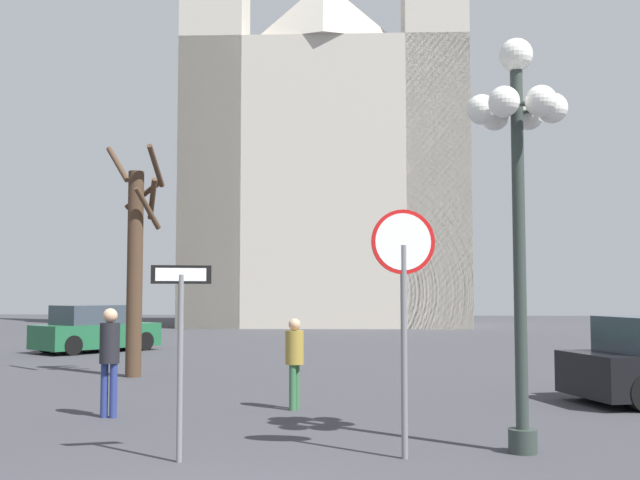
{
  "coord_description": "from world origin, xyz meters",
  "views": [
    {
      "loc": [
        1.64,
        -6.22,
        2.03
      ],
      "look_at": [
        -0.56,
        20.14,
        3.84
      ],
      "focal_mm": 42.61,
      "sensor_mm": 36.0,
      "label": 1
    }
  ],
  "objects_px": {
    "one_way_arrow_sign": "(181,336)",
    "bare_tree": "(136,262)",
    "stop_sign": "(404,282)",
    "pedestrian_walking": "(110,351)",
    "cathedral": "(326,150)",
    "parked_car_far_green": "(95,330)",
    "street_lamp": "(518,152)",
    "pedestrian_standing": "(294,355)"
  },
  "relations": [
    {
      "from": "one_way_arrow_sign",
      "to": "bare_tree",
      "type": "relative_size",
      "value": 0.42
    },
    {
      "from": "stop_sign",
      "to": "pedestrian_walking",
      "type": "height_order",
      "value": "stop_sign"
    },
    {
      "from": "one_way_arrow_sign",
      "to": "cathedral",
      "type": "bearing_deg",
      "value": 91.61
    },
    {
      "from": "stop_sign",
      "to": "bare_tree",
      "type": "xyz_separation_m",
      "value": [
        -6.21,
        8.44,
        0.6
      ]
    },
    {
      "from": "one_way_arrow_sign",
      "to": "parked_car_far_green",
      "type": "height_order",
      "value": "one_way_arrow_sign"
    },
    {
      "from": "one_way_arrow_sign",
      "to": "street_lamp",
      "type": "relative_size",
      "value": 0.44
    },
    {
      "from": "street_lamp",
      "to": "pedestrian_standing",
      "type": "distance_m",
      "value": 5.47
    },
    {
      "from": "cathedral",
      "to": "parked_car_far_green",
      "type": "bearing_deg",
      "value": -107.18
    },
    {
      "from": "stop_sign",
      "to": "parked_car_far_green",
      "type": "height_order",
      "value": "stop_sign"
    },
    {
      "from": "stop_sign",
      "to": "bare_tree",
      "type": "relative_size",
      "value": 0.55
    },
    {
      "from": "street_lamp",
      "to": "bare_tree",
      "type": "bearing_deg",
      "value": 133.98
    },
    {
      "from": "bare_tree",
      "to": "pedestrian_walking",
      "type": "bearing_deg",
      "value": -75.3
    },
    {
      "from": "cathedral",
      "to": "pedestrian_walking",
      "type": "bearing_deg",
      "value": -91.66
    },
    {
      "from": "cathedral",
      "to": "one_way_arrow_sign",
      "type": "distance_m",
      "value": 37.75
    },
    {
      "from": "street_lamp",
      "to": "parked_car_far_green",
      "type": "bearing_deg",
      "value": 126.96
    },
    {
      "from": "bare_tree",
      "to": "street_lamp",
      "type": "bearing_deg",
      "value": -46.02
    },
    {
      "from": "one_way_arrow_sign",
      "to": "pedestrian_walking",
      "type": "height_order",
      "value": "one_way_arrow_sign"
    },
    {
      "from": "stop_sign",
      "to": "pedestrian_walking",
      "type": "relative_size",
      "value": 1.73
    },
    {
      "from": "pedestrian_walking",
      "to": "cathedral",
      "type": "bearing_deg",
      "value": 88.34
    },
    {
      "from": "pedestrian_standing",
      "to": "bare_tree",
      "type": "bearing_deg",
      "value": 133.14
    },
    {
      "from": "one_way_arrow_sign",
      "to": "pedestrian_standing",
      "type": "distance_m",
      "value": 4.27
    },
    {
      "from": "one_way_arrow_sign",
      "to": "pedestrian_standing",
      "type": "xyz_separation_m",
      "value": [
        0.9,
        4.13,
        -0.56
      ]
    },
    {
      "from": "one_way_arrow_sign",
      "to": "pedestrian_standing",
      "type": "bearing_deg",
      "value": 77.7
    },
    {
      "from": "stop_sign",
      "to": "street_lamp",
      "type": "relative_size",
      "value": 0.57
    },
    {
      "from": "pedestrian_walking",
      "to": "bare_tree",
      "type": "bearing_deg",
      "value": 104.7
    },
    {
      "from": "parked_car_far_green",
      "to": "pedestrian_standing",
      "type": "distance_m",
      "value": 14.6
    },
    {
      "from": "bare_tree",
      "to": "pedestrian_standing",
      "type": "height_order",
      "value": "bare_tree"
    },
    {
      "from": "street_lamp",
      "to": "pedestrian_standing",
      "type": "bearing_deg",
      "value": 135.15
    },
    {
      "from": "pedestrian_walking",
      "to": "pedestrian_standing",
      "type": "height_order",
      "value": "pedestrian_walking"
    },
    {
      "from": "cathedral",
      "to": "stop_sign",
      "type": "bearing_deg",
      "value": -84.13
    },
    {
      "from": "bare_tree",
      "to": "parked_car_far_green",
      "type": "bearing_deg",
      "value": 117.53
    },
    {
      "from": "stop_sign",
      "to": "one_way_arrow_sign",
      "type": "bearing_deg",
      "value": -171.33
    },
    {
      "from": "bare_tree",
      "to": "pedestrian_standing",
      "type": "bearing_deg",
      "value": -46.86
    },
    {
      "from": "pedestrian_walking",
      "to": "street_lamp",
      "type": "bearing_deg",
      "value": -19.48
    },
    {
      "from": "pedestrian_standing",
      "to": "cathedral",
      "type": "bearing_deg",
      "value": 93.4
    },
    {
      "from": "pedestrian_standing",
      "to": "one_way_arrow_sign",
      "type": "bearing_deg",
      "value": -102.3
    },
    {
      "from": "cathedral",
      "to": "one_way_arrow_sign",
      "type": "bearing_deg",
      "value": -88.39
    },
    {
      "from": "one_way_arrow_sign",
      "to": "pedestrian_walking",
      "type": "relative_size",
      "value": 1.33
    },
    {
      "from": "parked_car_far_green",
      "to": "pedestrian_walking",
      "type": "xyz_separation_m",
      "value": [
        5.34,
        -13.14,
        0.34
      ]
    },
    {
      "from": "cathedral",
      "to": "pedestrian_walking",
      "type": "xyz_separation_m",
      "value": [
        -0.97,
        -33.56,
        -9.58
      ]
    },
    {
      "from": "stop_sign",
      "to": "parked_car_far_green",
      "type": "distance_m",
      "value": 18.75
    },
    {
      "from": "stop_sign",
      "to": "parked_car_far_green",
      "type": "xyz_separation_m",
      "value": [
        -10.04,
        15.77,
        -1.42
      ]
    }
  ]
}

